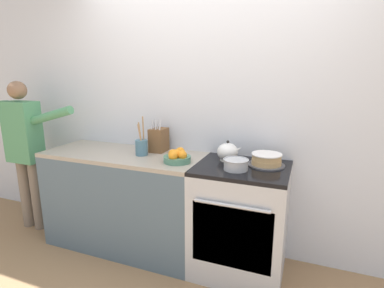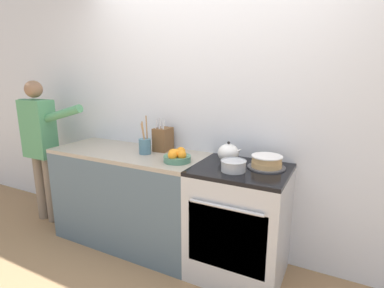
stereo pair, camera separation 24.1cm
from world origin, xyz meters
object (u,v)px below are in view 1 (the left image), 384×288
Objects in this scene: layer_cake at (266,160)px; person_baker at (25,144)px; tea_kettle at (228,152)px; knife_block at (159,140)px; utensil_crock at (142,147)px; fruit_bowl at (177,157)px; mixing_bowl at (236,164)px; stove_range at (240,220)px.

layer_cake is 2.38m from person_baker.
tea_kettle is 2.07m from person_baker.
layer_cake is at bearing -4.90° from knife_block.
utensil_crock is 0.39m from fruit_bowl.
person_baker is at bearing -169.21° from knife_block.
tea_kettle is 1.11× the size of mixing_bowl.
fruit_bowl is (0.30, -0.26, -0.06)m from knife_block.
knife_block is at bearing 167.80° from stove_range.
knife_block is (-0.67, 0.06, 0.04)m from tea_kettle.
utensil_crock is (-0.08, -0.18, -0.03)m from knife_block.
tea_kettle is 0.76m from utensil_crock.
fruit_bowl is (-0.69, -0.18, 0.00)m from layer_cake.
person_baker is at bearing -174.42° from tea_kettle.
utensil_crock is at bearing 167.11° from fruit_bowl.
tea_kettle is at bearing 142.30° from stove_range.
stove_range is 0.56m from tea_kettle.
utensil_crock reaches higher than mixing_bowl.
utensil_crock is (-0.90, 0.00, 0.53)m from stove_range.
layer_cake reaches higher than stove_range.
stove_range is 0.54m from layer_cake.
fruit_bowl reaches higher than mixing_bowl.
layer_cake is 0.83× the size of utensil_crock.
stove_range is at bearing -37.70° from tea_kettle.
person_baker reaches higher than knife_block.
person_baker is (-1.39, -0.26, -0.10)m from knife_block.
stove_range is at bearing 8.59° from person_baker.
person_baker is at bearing -176.11° from utensil_crock.
mixing_bowl is 0.84m from knife_block.
knife_block is 0.20m from utensil_crock.
person_baker is at bearing -175.68° from layer_cake.
person_baker reaches higher than utensil_crock.
stove_range is at bearing 9.43° from fruit_bowl.
layer_cake is 0.71m from fruit_bowl.
mixing_bowl is 0.63× the size of knife_block.
knife_block is at bearing 160.82° from mixing_bowl.
fruit_bowl is at bearing 178.59° from mixing_bowl.
knife_block is at bearing 17.11° from person_baker.
tea_kettle reaches higher than mixing_bowl.
mixing_bowl is at bearing -136.37° from layer_cake.
person_baker reaches higher than mixing_bowl.
tea_kettle reaches higher than stove_range.
knife_block is at bearing 65.62° from utensil_crock.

